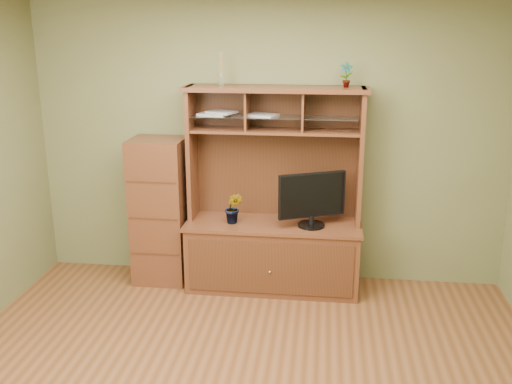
# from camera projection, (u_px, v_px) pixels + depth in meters

# --- Properties ---
(room) EXTENTS (4.54, 4.04, 2.74)m
(room) POSITION_uv_depth(u_px,v_px,m) (236.00, 207.00, 3.52)
(room) COLOR #5A3319
(room) RESTS_ON ground
(media_hutch) EXTENTS (1.66, 0.61, 1.90)m
(media_hutch) POSITION_uv_depth(u_px,v_px,m) (273.00, 234.00, 5.39)
(media_hutch) COLOR #4F2A16
(media_hutch) RESTS_ON room
(monitor) EXTENTS (0.60, 0.31, 0.51)m
(monitor) POSITION_uv_depth(u_px,v_px,m) (312.00, 199.00, 5.16)
(monitor) COLOR black
(monitor) RESTS_ON media_hutch
(orchid_plant) EXTENTS (0.18, 0.15, 0.30)m
(orchid_plant) POSITION_uv_depth(u_px,v_px,m) (234.00, 208.00, 5.28)
(orchid_plant) COLOR #305E20
(orchid_plant) RESTS_ON media_hutch
(top_plant) EXTENTS (0.12, 0.08, 0.22)m
(top_plant) POSITION_uv_depth(u_px,v_px,m) (346.00, 75.00, 4.97)
(top_plant) COLOR #306F26
(top_plant) RESTS_ON media_hutch
(reed_diffuser) EXTENTS (0.06, 0.06, 0.30)m
(reed_diffuser) POSITION_uv_depth(u_px,v_px,m) (222.00, 73.00, 5.10)
(reed_diffuser) COLOR silver
(reed_diffuser) RESTS_ON media_hutch
(magazines) EXTENTS (0.76, 0.28, 0.04)m
(magazines) POSITION_uv_depth(u_px,v_px,m) (232.00, 114.00, 5.19)
(magazines) COLOR #A2A2A6
(magazines) RESTS_ON media_hutch
(side_cabinet) EXTENTS (0.50, 0.46, 1.41)m
(side_cabinet) POSITION_uv_depth(u_px,v_px,m) (160.00, 211.00, 5.49)
(side_cabinet) COLOR #4F2A16
(side_cabinet) RESTS_ON room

